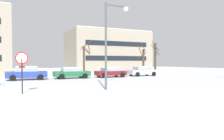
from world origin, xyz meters
name	(u,v)px	position (x,y,z in m)	size (l,w,h in m)	color
ground_plane	(49,90)	(0.00, 0.00, 0.00)	(120.00, 120.00, 0.00)	white
road_surface	(43,85)	(0.00, 3.89, 0.00)	(80.00, 9.78, 0.00)	silver
stop_sign	(22,65)	(-1.85, -1.32, 1.86)	(0.75, 0.14, 2.64)	black
street_lamp	(110,37)	(4.03, -1.65, 3.81)	(1.89, 0.36, 6.28)	#4C4F54
parked_car_blue	(26,73)	(-1.00, 10.02, 0.78)	(4.33, 2.10, 1.54)	#283D93
parked_car_green	(72,73)	(4.20, 10.00, 0.71)	(4.36, 2.02, 1.37)	#1E6038
parked_car_maroon	(111,72)	(9.39, 9.81, 0.69)	(4.02, 2.09, 1.32)	maroon
parked_car_silver	(142,71)	(14.59, 10.07, 0.72)	(4.23, 1.96, 1.40)	silver
tree_far_mid	(143,61)	(17.17, 13.79, 2.27)	(1.79, 1.80, 5.33)	#423326
tree_far_left	(84,59)	(6.93, 13.45, 2.47)	(1.75, 2.23, 5.09)	#423326
tree_far_right	(155,58)	(19.16, 13.16, 2.79)	(1.30, 1.51, 5.58)	#423326
building_far_right	(107,52)	(15.51, 24.86, 4.16)	(15.90, 10.20, 8.32)	#9E937F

